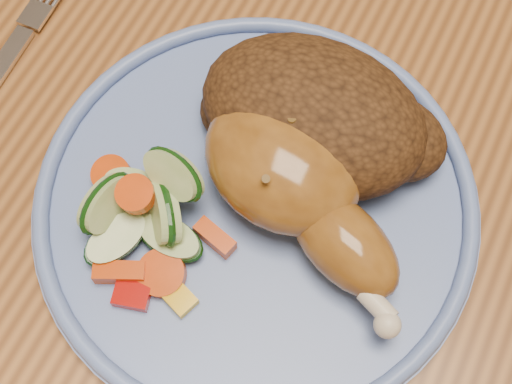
{
  "coord_description": "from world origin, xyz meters",
  "views": [
    {
      "loc": [
        0.0,
        -0.23,
        1.15
      ],
      "look_at": [
        -0.07,
        -0.08,
        0.78
      ],
      "focal_mm": 50.0,
      "sensor_mm": 36.0,
      "label": 1
    }
  ],
  "objects": [
    {
      "name": "ground",
      "position": [
        0.0,
        0.0,
        0.0
      ],
      "size": [
        4.0,
        4.0,
        0.0
      ],
      "primitive_type": "plane",
      "color": "brown",
      "rests_on": "ground"
    },
    {
      "name": "rice_pilaf",
      "position": [
        -0.06,
        -0.03,
        0.79
      ],
      "size": [
        0.15,
        0.1,
        0.06
      ],
      "color": "#422610",
      "rests_on": "plate"
    },
    {
      "name": "plate",
      "position": [
        -0.07,
        -0.08,
        0.76
      ],
      "size": [
        0.27,
        0.27,
        0.01
      ],
      "primitive_type": "cylinder",
      "color": "#5A73B4",
      "rests_on": "dining_table"
    },
    {
      "name": "vegetable_pile",
      "position": [
        -0.12,
        -0.12,
        0.77
      ],
      "size": [
        0.1,
        0.1,
        0.05
      ],
      "color": "#A50A05",
      "rests_on": "plate"
    },
    {
      "name": "chicken_leg",
      "position": [
        -0.05,
        -0.07,
        0.79
      ],
      "size": [
        0.16,
        0.12,
        0.05
      ],
      "color": "#8F591E",
      "rests_on": "plate"
    },
    {
      "name": "fork",
      "position": [
        -0.27,
        -0.06,
        0.75
      ],
      "size": [
        0.02,
        0.16,
        0.0
      ],
      "color": "silver",
      "rests_on": "dining_table"
    },
    {
      "name": "plate_rim",
      "position": [
        -0.07,
        -0.08,
        0.77
      ],
      "size": [
        0.26,
        0.26,
        0.01
      ],
      "primitive_type": "torus",
      "color": "#5A73B4",
      "rests_on": "plate"
    },
    {
      "name": "dining_table",
      "position": [
        0.0,
        0.0,
        0.67
      ],
      "size": [
        0.9,
        1.4,
        0.75
      ],
      "color": "#925827",
      "rests_on": "ground"
    }
  ]
}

